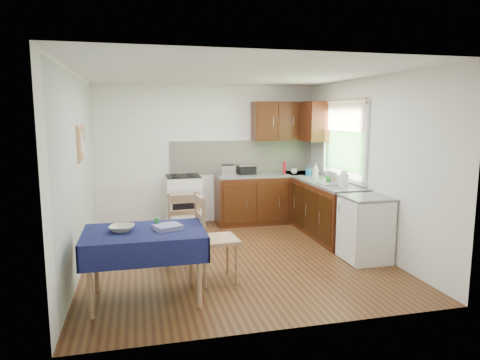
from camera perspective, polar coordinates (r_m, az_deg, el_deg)
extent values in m
plane|color=#462212|center=(6.06, -0.82, -10.21)|extent=(4.20, 4.20, 0.00)
cube|color=white|center=(5.76, -0.87, 14.02)|extent=(4.00, 4.20, 0.02)
cube|color=white|center=(7.83, -4.25, 3.42)|extent=(4.00, 0.02, 2.50)
cube|color=white|center=(3.79, 6.20, -2.20)|extent=(4.00, 0.02, 2.50)
cube|color=silver|center=(5.69, -20.90, 0.91)|extent=(0.02, 4.20, 2.50)
cube|color=white|center=(6.52, 16.58, 2.03)|extent=(0.02, 4.20, 2.50)
cube|color=#341809|center=(7.90, 3.72, -2.54)|extent=(1.90, 0.60, 0.86)
cube|color=#341809|center=(7.08, 11.55, -4.01)|extent=(0.60, 1.70, 0.86)
cube|color=#5E5F63|center=(7.83, 3.75, 0.69)|extent=(1.90, 0.60, 0.04)
cube|color=#5E5F63|center=(7.00, 11.66, -0.41)|extent=(0.60, 1.70, 0.04)
cube|color=#5E5F63|center=(8.04, 8.18, 0.84)|extent=(0.60, 0.60, 0.04)
cube|color=#EFE3CB|center=(7.95, 0.40, 3.16)|extent=(2.70, 0.02, 0.60)
cube|color=#341809|center=(7.98, 5.97, 7.81)|extent=(1.20, 0.35, 0.70)
cube|color=#341809|center=(7.74, 10.03, 7.70)|extent=(0.35, 0.50, 0.70)
cube|color=white|center=(7.59, -7.54, -2.91)|extent=(0.60, 0.60, 0.90)
cube|color=black|center=(7.51, -7.61, 0.49)|extent=(0.58, 0.58, 0.02)
cube|color=black|center=(7.29, -7.28, -3.38)|extent=(0.44, 0.01, 0.32)
cube|color=#2D5924|center=(7.10, 13.72, 4.69)|extent=(0.01, 1.40, 0.85)
cube|color=white|center=(7.08, 13.81, 9.94)|extent=(0.04, 1.48, 0.06)
cube|color=white|center=(7.15, 13.46, 0.29)|extent=(0.04, 1.48, 0.06)
cube|color=tan|center=(7.07, 13.63, 8.16)|extent=(0.02, 1.36, 0.44)
cube|color=white|center=(6.05, 16.38, -6.40)|extent=(0.55, 0.58, 0.85)
cube|color=#5E5F63|center=(5.95, 16.56, -2.26)|extent=(0.58, 0.60, 0.03)
cube|color=tan|center=(5.95, -20.48, 4.64)|extent=(0.02, 0.62, 0.47)
cube|color=#AF7C49|center=(5.95, -20.34, 4.64)|extent=(0.01, 0.56, 0.41)
cube|color=white|center=(5.87, -20.34, 4.79)|extent=(0.00, 0.18, 0.24)
cube|color=white|center=(6.07, -20.07, 3.78)|extent=(0.00, 0.15, 0.20)
cube|color=#0F123E|center=(4.63, -12.66, -6.78)|extent=(1.22, 0.81, 0.03)
cube|color=#0F123E|center=(4.26, -12.50, -9.73)|extent=(1.26, 0.02, 0.26)
cube|color=#0F123E|center=(5.06, -12.71, -6.80)|extent=(1.26, 0.02, 0.26)
cube|color=#0F123E|center=(4.69, -20.26, -8.35)|extent=(0.02, 0.85, 0.26)
cube|color=#0F123E|center=(4.70, -4.99, -7.79)|extent=(0.02, 0.85, 0.26)
cylinder|color=tan|center=(4.46, -19.38, -12.80)|extent=(0.05, 0.05, 0.73)
cylinder|color=tan|center=(4.47, -5.47, -12.28)|extent=(0.05, 0.05, 0.73)
cylinder|color=tan|center=(5.07, -18.66, -10.15)|extent=(0.05, 0.05, 0.73)
cylinder|color=tan|center=(5.08, -6.53, -9.70)|extent=(0.05, 0.05, 0.73)
cube|color=tan|center=(5.59, -7.81, -6.77)|extent=(0.49, 0.49, 0.04)
cube|color=tan|center=(5.32, -7.49, -3.42)|extent=(0.41, 0.07, 0.32)
cylinder|color=tan|center=(5.87, -6.35, -8.46)|extent=(0.04, 0.04, 0.48)
cylinder|color=tan|center=(5.80, -9.89, -8.72)|extent=(0.04, 0.04, 0.48)
cylinder|color=tan|center=(5.53, -5.52, -9.52)|extent=(0.04, 0.04, 0.48)
cylinder|color=tan|center=(5.46, -9.28, -9.82)|extent=(0.04, 0.04, 0.48)
cube|color=tan|center=(5.11, -3.12, -7.96)|extent=(0.50, 0.50, 0.04)
cube|color=tan|center=(4.96, -5.40, -3.82)|extent=(0.06, 0.42, 0.33)
cylinder|color=tan|center=(5.06, -0.43, -11.08)|extent=(0.04, 0.04, 0.50)
cylinder|color=tan|center=(5.40, -1.65, -9.79)|extent=(0.04, 0.04, 0.50)
cylinder|color=tan|center=(4.97, -4.68, -11.50)|extent=(0.04, 0.04, 0.50)
cylinder|color=tan|center=(5.32, -5.63, -10.14)|extent=(0.04, 0.04, 0.50)
cube|color=silver|center=(7.61, -1.64, 1.30)|extent=(0.26, 0.16, 0.18)
cube|color=black|center=(7.60, -1.65, 2.04)|extent=(0.22, 0.02, 0.02)
cube|color=black|center=(7.76, 0.85, 1.33)|extent=(0.31, 0.27, 0.15)
cube|color=silver|center=(7.75, 0.85, 2.02)|extent=(0.31, 0.27, 0.03)
cylinder|color=red|center=(7.78, 5.92, 1.61)|extent=(0.05, 0.05, 0.23)
cube|color=yellow|center=(7.79, 1.38, 1.41)|extent=(0.13, 0.10, 0.16)
cube|color=#9A9A9F|center=(6.80, 12.24, -0.44)|extent=(0.42, 0.32, 0.02)
cylinder|color=white|center=(6.79, 12.27, 0.31)|extent=(0.05, 0.20, 0.20)
cylinder|color=white|center=(6.60, 13.69, -0.03)|extent=(0.15, 0.15, 0.19)
sphere|color=white|center=(6.58, 13.72, 0.93)|extent=(0.09, 0.09, 0.09)
imported|color=white|center=(7.84, 7.21, 1.15)|extent=(0.16, 0.16, 0.10)
imported|color=white|center=(7.23, 10.02, 1.16)|extent=(0.13, 0.13, 0.27)
imported|color=#1D67AC|center=(7.65, 9.15, 1.25)|extent=(0.12, 0.12, 0.18)
imported|color=#279129|center=(6.92, 11.87, 0.38)|extent=(0.18, 0.18, 0.18)
imported|color=beige|center=(4.64, -15.48, -6.23)|extent=(0.30, 0.30, 0.06)
imported|color=white|center=(4.77, -10.23, -5.97)|extent=(0.18, 0.22, 0.02)
cylinder|color=green|center=(4.74, -11.04, -5.57)|extent=(0.05, 0.05, 0.10)
cube|color=#282D95|center=(4.61, -9.60, -6.22)|extent=(0.33, 0.29, 0.05)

